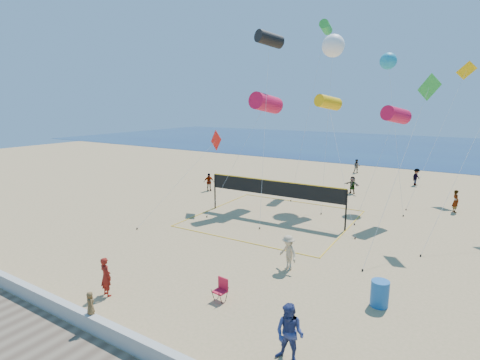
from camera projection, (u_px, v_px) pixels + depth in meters
The scene contains 25 objects.
ground at pixel (193, 308), 14.29m from camera, with size 120.00×120.00×0.00m, color tan.
ocean at pixel (418, 147), 65.60m from camera, with size 140.00×50.00×0.03m, color navy.
seawall at pixel (132, 342), 11.75m from camera, with size 32.00×0.30×0.60m, color #B7B6B2.
woman at pixel (106, 277), 15.07m from camera, with size 0.59×0.39×1.63m, color maroon.
toddler at pixel (90, 303), 12.73m from camera, with size 0.39×0.26×0.81m, color brown.
bystander_a at pixel (290, 334), 11.13m from camera, with size 0.92×0.71×1.88m, color navy.
bystander_b at pixel (288, 253), 17.41m from camera, with size 1.09×0.62×1.68m, color tan.
far_person_0 at pixel (209, 182), 33.12m from camera, with size 0.93×0.39×1.58m, color gray.
far_person_1 at pixel (352, 185), 32.10m from camera, with size 1.39×0.44×1.50m, color gray.
far_person_2 at pixel (456, 201), 26.62m from camera, with size 0.59×0.39×1.62m, color gray.
far_person_3 at pixel (357, 166), 41.46m from camera, with size 0.75×0.58×1.54m, color gray.
far_person_4 at pixel (416, 177), 35.34m from camera, with size 1.03×0.59×1.60m, color gray.
camp_chair at pixel (221, 288), 14.75m from camera, with size 0.54×0.65×1.02m.
trash_barrel at pixel (380, 293), 14.34m from camera, with size 0.68×0.68×1.03m, color #1959A3.
volleyball_net at pixel (274, 192), 24.95m from camera, with size 10.08×9.94×2.63m.
kite_0 at pixel (266, 103), 28.04m from camera, with size 2.16×7.34×8.49m.
kite_1 at pixel (269, 39), 27.99m from camera, with size 4.07×8.11×12.98m.
kite_2 at pixel (328, 102), 26.68m from camera, with size 4.79×6.85×8.29m.
kite_3 at pixel (212, 145), 26.92m from camera, with size 1.92×7.21×5.78m.
kite_4 at pixel (425, 98), 20.50m from camera, with size 1.99×7.40×9.28m.
kite_6 at pixel (333, 46), 28.87m from camera, with size 2.43×6.12×12.86m.
kite_7 at pixel (388, 61), 28.52m from camera, with size 3.43×5.08×11.43m.
kite_8 at pixel (326, 27), 33.09m from camera, with size 1.10×8.39×14.79m.
kite_9 at pixel (462, 80), 30.10m from camera, with size 3.29×8.00×11.01m.
kite_10 at pixel (396, 115), 24.34m from camera, with size 2.31×4.36×7.54m.
Camera 1 is at (8.48, -10.02, 7.69)m, focal length 28.00 mm.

